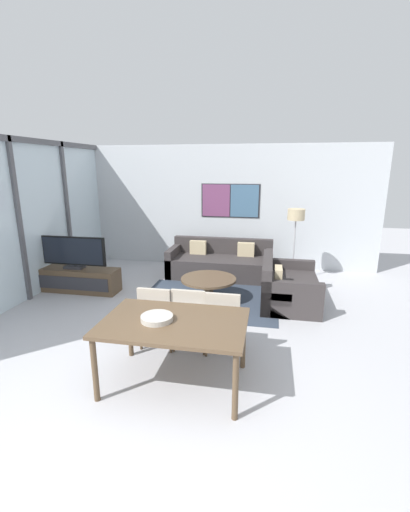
{
  "coord_description": "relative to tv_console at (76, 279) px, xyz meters",
  "views": [
    {
      "loc": [
        1.16,
        -2.19,
        2.32
      ],
      "look_at": [
        0.18,
        2.91,
        0.95
      ],
      "focal_mm": 24.0,
      "sensor_mm": 36.0,
      "label": 1
    }
  ],
  "objects": [
    {
      "name": "dining_chair_right",
      "position": [
        3.08,
        -1.71,
        0.27
      ],
      "size": [
        0.46,
        0.46,
        0.85
      ],
      "color": "#B2A899",
      "rests_on": "ground_plane"
    },
    {
      "name": "floor_lamp",
      "position": [
        4.1,
        1.36,
        1.05
      ],
      "size": [
        0.34,
        0.34,
        1.5
      ],
      "color": "#2D2D33",
      "rests_on": "ground_plane"
    },
    {
      "name": "tv_console",
      "position": [
        0.0,
        0.0,
        0.0
      ],
      "size": [
        1.68,
        0.45,
        0.45
      ],
      "color": "brown",
      "rests_on": "ground_plane"
    },
    {
      "name": "sofa_side",
      "position": [
        3.91,
        0.17,
        0.04
      ],
      "size": [
        0.95,
        1.47,
        0.77
      ],
      "rotation": [
        0.0,
        0.0,
        1.57
      ],
      "color": "#383333",
      "rests_on": "ground_plane"
    },
    {
      "name": "ground_plane",
      "position": [
        2.44,
        -3.42,
        -0.22
      ],
      "size": [
        24.0,
        24.0,
        0.0
      ],
      "primitive_type": "plane",
      "color": "#B2B2B7"
    },
    {
      "name": "wall_back",
      "position": [
        2.44,
        2.31,
        1.18
      ],
      "size": [
        7.12,
        0.09,
        2.8
      ],
      "color": "silver",
      "rests_on": "ground_plane"
    },
    {
      "name": "window_wall_left",
      "position": [
        -0.62,
        -0.56,
        1.31
      ],
      "size": [
        0.07,
        5.73,
        2.8
      ],
      "color": "silver",
      "rests_on": "ground_plane"
    },
    {
      "name": "sofa_main",
      "position": [
        2.58,
        1.49,
        0.04
      ],
      "size": [
        2.21,
        0.95,
        0.77
      ],
      "color": "#383333",
      "rests_on": "ground_plane"
    },
    {
      "name": "fruit_bowl",
      "position": [
        2.47,
        -2.46,
        0.55
      ],
      "size": [
        0.34,
        0.34,
        0.06
      ],
      "color": "#B7B2A8",
      "rests_on": "dining_table"
    },
    {
      "name": "dining_chair_left",
      "position": [
        2.22,
        -1.71,
        0.27
      ],
      "size": [
        0.46,
        0.46,
        0.85
      ],
      "color": "#B2A899",
      "rests_on": "ground_plane"
    },
    {
      "name": "dining_chair_centre",
      "position": [
        2.65,
        -1.68,
        0.27
      ],
      "size": [
        0.46,
        0.46,
        0.85
      ],
      "color": "#B2A899",
      "rests_on": "ground_plane"
    },
    {
      "name": "area_rug",
      "position": [
        2.58,
        0.01,
        -0.22
      ],
      "size": [
        2.44,
        1.82,
        0.01
      ],
      "color": "#333D4C",
      "rests_on": "ground_plane"
    },
    {
      "name": "coffee_table",
      "position": [
        2.58,
        0.01,
        0.09
      ],
      "size": [
        0.97,
        0.97,
        0.41
      ],
      "color": "brown",
      "rests_on": "ground_plane"
    },
    {
      "name": "dining_table",
      "position": [
        2.65,
        -2.43,
        0.44
      ],
      "size": [
        1.53,
        1.0,
        0.74
      ],
      "color": "brown",
      "rests_on": "ground_plane"
    },
    {
      "name": "television",
      "position": [
        0.0,
        0.0,
        0.53
      ],
      "size": [
        1.29,
        0.2,
        0.61
      ],
      "color": "#2D2D33",
      "rests_on": "tv_console"
    }
  ]
}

